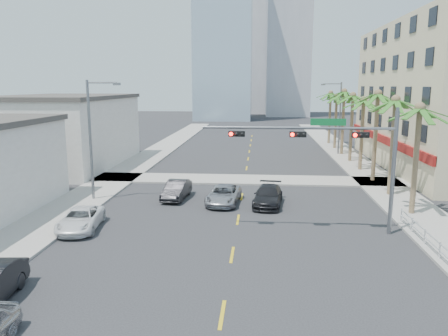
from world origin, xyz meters
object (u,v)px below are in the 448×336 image
object	(u,v)px
car_lane_left	(177,190)
car_lane_right	(268,196)
traffic_signal_mast	(338,148)
car_lane_center	(224,195)
car_parked_far	(81,219)

from	to	relation	value
car_lane_left	car_lane_right	world-z (taller)	car_lane_left
car_lane_left	car_lane_right	xyz separation A→B (m)	(6.99, -1.26, -0.01)
traffic_signal_mast	car_lane_right	size ratio (longest dim) A/B	2.32
car_lane_center	car_lane_right	bearing A→B (deg)	2.36
traffic_signal_mast	car_lane_center	world-z (taller)	traffic_signal_mast
car_lane_right	car_lane_left	bearing A→B (deg)	175.64
car_lane_center	traffic_signal_mast	bearing A→B (deg)	-35.18
traffic_signal_mast	car_lane_center	size ratio (longest dim) A/B	2.35
car_lane_left	car_lane_center	bearing A→B (deg)	-12.13
traffic_signal_mast	car_lane_right	world-z (taller)	traffic_signal_mast
car_lane_right	traffic_signal_mast	bearing A→B (deg)	-50.95
traffic_signal_mast	car_lane_center	distance (m)	10.21
car_lane_left	car_lane_center	size ratio (longest dim) A/B	0.90
traffic_signal_mast	car_parked_far	world-z (taller)	traffic_signal_mast
car_lane_left	car_lane_center	world-z (taller)	car_lane_left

